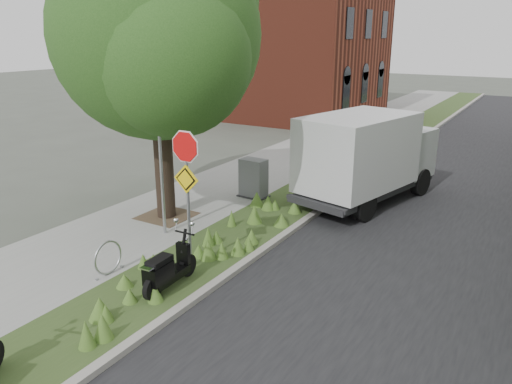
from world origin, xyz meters
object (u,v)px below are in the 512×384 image
at_px(box_truck, 367,154).
at_px(utility_cabinet, 253,179).
at_px(sign_assembly, 186,172).
at_px(scooter_near, 165,274).

relative_size(box_truck, utility_cabinet, 4.60).
relative_size(sign_assembly, utility_cabinet, 2.63).
bearing_deg(utility_cabinet, sign_assembly, -74.42).
relative_size(scooter_near, utility_cabinet, 1.35).
xyz_separation_m(scooter_near, box_truck, (1.44, 7.79, 1.06)).
bearing_deg(sign_assembly, scooter_near, -77.10).
height_order(sign_assembly, utility_cabinet, sign_assembly).
bearing_deg(box_truck, sign_assembly, -104.26).
height_order(sign_assembly, scooter_near, sign_assembly).
distance_m(box_truck, utility_cabinet, 3.61).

